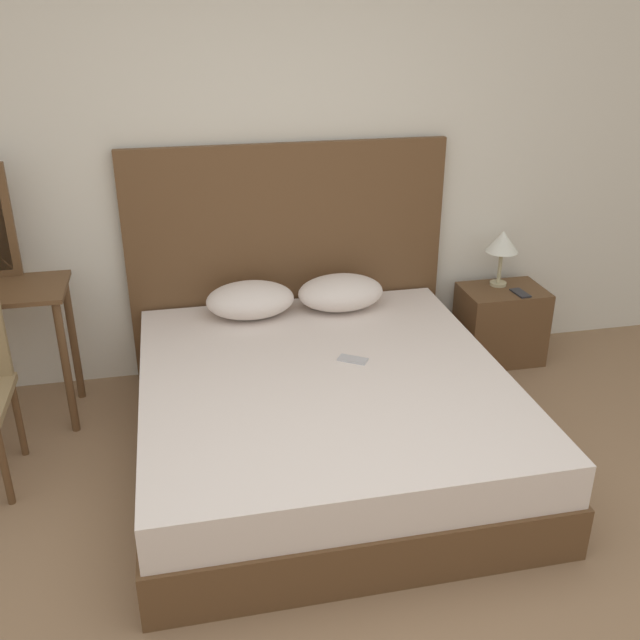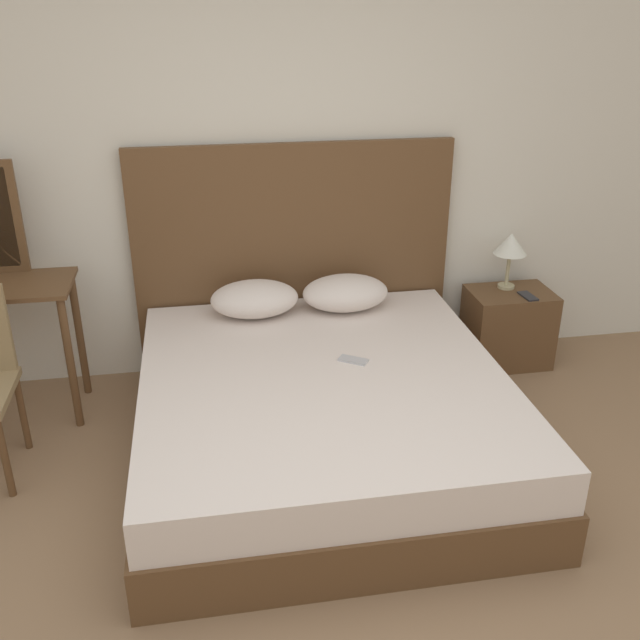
{
  "view_description": "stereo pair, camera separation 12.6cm",
  "coord_description": "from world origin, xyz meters",
  "px_view_note": "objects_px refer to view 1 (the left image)",
  "views": [
    {
      "loc": [
        -0.56,
        -1.93,
        2.19
      ],
      "look_at": [
        0.12,
        1.23,
        0.72
      ],
      "focal_mm": 40.0,
      "sensor_mm": 36.0,
      "label": 1
    },
    {
      "loc": [
        -0.44,
        -1.95,
        2.19
      ],
      "look_at": [
        0.12,
        1.23,
        0.72
      ],
      "focal_mm": 40.0,
      "sensor_mm": 36.0,
      "label": 2
    }
  ],
  "objects_px": {
    "phone_on_bed": "(353,359)",
    "phone_on_nightstand": "(520,293)",
    "table_lamp": "(502,243)",
    "nightstand": "(500,324)",
    "bed": "(324,414)"
  },
  "relations": [
    {
      "from": "bed",
      "to": "phone_on_nightstand",
      "type": "distance_m",
      "value": 1.61
    },
    {
      "from": "phone_on_nightstand",
      "to": "table_lamp",
      "type": "bearing_deg",
      "value": 113.65
    },
    {
      "from": "nightstand",
      "to": "phone_on_nightstand",
      "type": "distance_m",
      "value": 0.28
    },
    {
      "from": "table_lamp",
      "to": "phone_on_nightstand",
      "type": "xyz_separation_m",
      "value": [
        0.07,
        -0.17,
        -0.28
      ]
    },
    {
      "from": "phone_on_nightstand",
      "to": "phone_on_bed",
      "type": "bearing_deg",
      "value": -153.79
    },
    {
      "from": "nightstand",
      "to": "phone_on_nightstand",
      "type": "relative_size",
      "value": 3.34
    },
    {
      "from": "table_lamp",
      "to": "phone_on_nightstand",
      "type": "relative_size",
      "value": 2.33
    },
    {
      "from": "bed",
      "to": "nightstand",
      "type": "bearing_deg",
      "value": 30.97
    },
    {
      "from": "phone_on_bed",
      "to": "table_lamp",
      "type": "relative_size",
      "value": 0.45
    },
    {
      "from": "bed",
      "to": "phone_on_bed",
      "type": "relative_size",
      "value": 12.27
    },
    {
      "from": "phone_on_bed",
      "to": "phone_on_nightstand",
      "type": "distance_m",
      "value": 1.39
    },
    {
      "from": "phone_on_bed",
      "to": "table_lamp",
      "type": "xyz_separation_m",
      "value": [
        1.17,
        0.78,
        0.3
      ]
    },
    {
      "from": "phone_on_bed",
      "to": "nightstand",
      "type": "bearing_deg",
      "value": 30.88
    },
    {
      "from": "nightstand",
      "to": "phone_on_nightstand",
      "type": "xyz_separation_m",
      "value": [
        0.06,
        -0.09,
        0.25
      ]
    },
    {
      "from": "phone_on_bed",
      "to": "phone_on_nightstand",
      "type": "relative_size",
      "value": 1.05
    }
  ]
}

